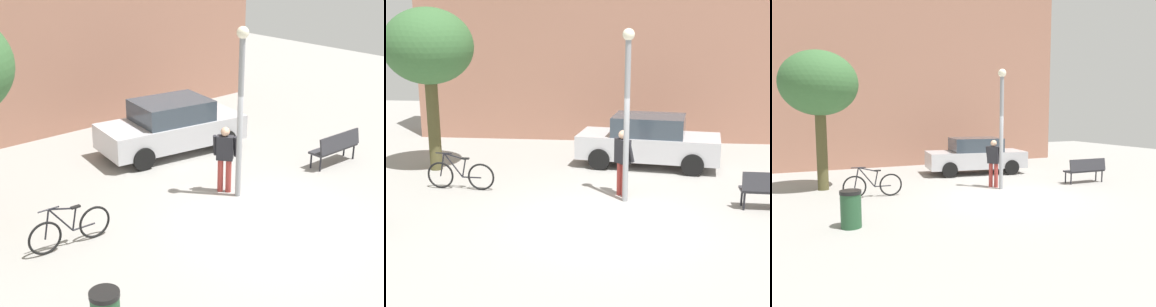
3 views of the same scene
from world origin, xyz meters
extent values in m
plane|color=gray|center=(0.00, 0.00, 0.00)|extent=(36.00, 36.00, 0.00)
cube|color=#9E6B56|center=(0.00, 9.04, 4.51)|extent=(15.01, 2.00, 9.02)
cylinder|color=gray|center=(0.43, 1.21, 1.91)|extent=(0.14, 0.14, 3.82)
sphere|color=#F2EACC|center=(0.43, 1.21, 3.94)|extent=(0.28, 0.28, 0.28)
cylinder|color=#9E3833|center=(0.28, 1.68, 0.42)|extent=(0.14, 0.14, 0.85)
cylinder|color=#9E3833|center=(0.40, 1.53, 0.42)|extent=(0.14, 0.14, 0.85)
cube|color=#232328|center=(0.34, 1.60, 1.15)|extent=(0.42, 0.45, 0.60)
sphere|color=tan|center=(0.34, 1.60, 1.56)|extent=(0.22, 0.22, 0.22)
cylinder|color=#232328|center=(0.23, 1.83, 1.18)|extent=(0.24, 0.21, 0.55)
cylinder|color=#232328|center=(0.54, 1.44, 1.18)|extent=(0.24, 0.21, 0.55)
cylinder|color=black|center=(3.17, 1.16, 0.21)|extent=(0.05, 0.05, 0.42)
cylinder|color=black|center=(3.16, 0.84, 0.21)|extent=(0.05, 0.05, 0.42)
cylinder|color=#4D4828|center=(-5.19, 3.55, 1.36)|extent=(0.36, 0.36, 2.71)
ellipsoid|color=#366133|center=(-5.19, 3.55, 3.60)|extent=(2.53, 2.53, 2.15)
torus|color=black|center=(-4.38, 1.76, 0.36)|extent=(0.71, 0.08, 0.71)
torus|color=black|center=(-3.28, 1.70, 0.36)|extent=(0.71, 0.08, 0.71)
cylinder|color=black|center=(-4.01, 1.74, 0.64)|extent=(0.50, 0.06, 0.64)
cylinder|color=black|center=(-3.96, 1.74, 0.88)|extent=(0.58, 0.06, 0.18)
cylinder|color=black|center=(-3.73, 1.72, 0.57)|extent=(0.14, 0.04, 0.48)
cylinder|color=black|center=(-3.53, 1.71, 0.33)|extent=(0.50, 0.06, 0.04)
cylinder|color=black|center=(-4.31, 1.75, 0.64)|extent=(0.17, 0.04, 0.63)
cube|color=black|center=(-3.68, 1.72, 0.83)|extent=(0.20, 0.09, 0.04)
cylinder|color=black|center=(-4.25, 1.75, 0.95)|extent=(0.44, 0.05, 0.03)
cube|color=#B7B7BC|center=(1.08, 4.61, 0.62)|extent=(4.40, 2.29, 0.70)
cube|color=#333D47|center=(1.08, 4.61, 1.25)|extent=(2.30, 1.85, 0.60)
cylinder|color=black|center=(2.53, 5.21, 0.32)|extent=(0.67, 0.31, 0.64)
cylinder|color=black|center=(2.30, 3.62, 0.32)|extent=(0.67, 0.31, 0.64)
cylinder|color=black|center=(-0.14, 5.60, 0.32)|extent=(0.67, 0.31, 0.64)
cylinder|color=black|center=(-0.37, 4.01, 0.32)|extent=(0.67, 0.31, 0.64)
camera|label=1|loc=(-8.52, -7.57, 5.97)|focal=53.02mm
camera|label=2|loc=(0.48, -10.53, 4.03)|focal=47.49mm
camera|label=3|loc=(-5.74, -9.59, 2.58)|focal=34.07mm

